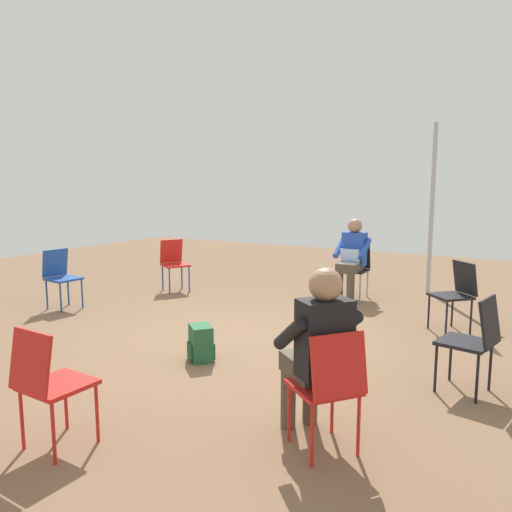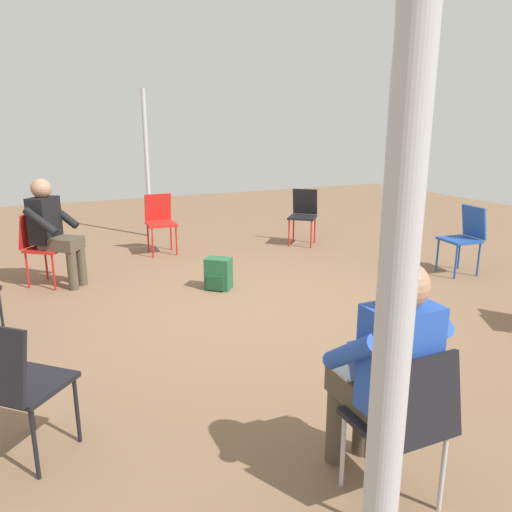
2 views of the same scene
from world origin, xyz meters
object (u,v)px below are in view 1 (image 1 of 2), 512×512
chair_east (48,380)px  chair_southwest (174,261)px  chair_north (474,337)px  chair_northwest (456,291)px  person_with_laptop (352,255)px  chair_west (355,266)px  person_in_black (317,345)px  backpack_near_laptop_user (201,345)px  chair_south (60,274)px  chair_northeast (329,382)px

chair_east → chair_southwest: 5.08m
chair_north → chair_northwest: bearing=23.9°
chair_southwest → person_with_laptop: 2.92m
chair_west → person_in_black: person_in_black is taller
person_with_laptop → chair_east: bearing=88.4°
backpack_near_laptop_user → chair_west: bearing=173.3°
chair_north → chair_south: 5.48m
chair_west → backpack_near_laptop_user: 3.56m
person_in_black → backpack_near_laptop_user: 1.96m
chair_west → chair_south: bearing=40.4°
backpack_near_laptop_user → chair_north: bearing=101.0°
chair_west → chair_east: bearing=88.4°
chair_west → chair_southwest: bearing=21.1°
chair_east → chair_south: same height
chair_east → chair_southwest: (-4.40, -2.54, 0.00)m
chair_west → chair_southwest: size_ratio=1.00×
chair_south → person_with_laptop: 4.30m
chair_south → chair_northeast: bearing=76.1°
person_with_laptop → person_in_black: (4.26, 1.24, 0.00)m
chair_east → chair_northwest: bearing=68.8°
chair_west → backpack_near_laptop_user: (3.52, -0.41, -0.34)m
chair_north → chair_southwest: (-2.02, -4.86, 0.00)m
chair_north → backpack_near_laptop_user: bearing=112.4°
chair_southwest → backpack_near_laptop_user: bearing=74.6°
person_with_laptop → backpack_near_laptop_user: bearing=84.1°
chair_west → person_with_laptop: (0.17, -0.00, 0.20)m
chair_north → chair_northeast: bearing=166.5°
person_in_black → chair_southwest: bearing=88.4°
chair_northwest → backpack_near_laptop_user: size_ratio=2.36×
chair_east → chair_southwest: size_ratio=1.00×
chair_north → chair_southwest: bearing=78.9°
chair_northeast → chair_north: (-1.50, 0.70, 0.00)m
chair_south → chair_north: bearing=93.7°
chair_west → chair_northwest: same height
chair_west → chair_north: bearing=125.3°
chair_east → person_in_black: 1.80m
chair_west → person_in_black: (4.43, 1.24, 0.20)m
chair_south → backpack_near_laptop_user: bearing=82.6°
chair_west → chair_south: (2.79, -3.41, 0.00)m
chair_southwest → backpack_near_laptop_user: chair_southwest is taller
chair_southwest → chair_south: same height
person_in_black → chair_east: bearing=162.2°
chair_west → chair_northwest: bearing=145.9°
chair_north → chair_northwest: size_ratio=1.00×
chair_northwest → person_with_laptop: size_ratio=0.69×
chair_northeast → chair_south: 5.08m
person_in_black → backpack_near_laptop_user: bearing=99.7°
chair_north → chair_south: bearing=98.8°
chair_southwest → chair_northeast: bearing=80.8°
chair_north → chair_south: size_ratio=1.00×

